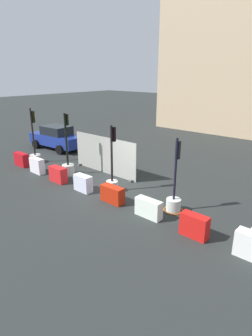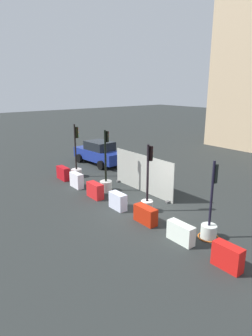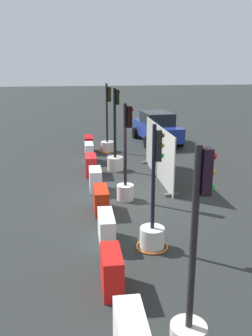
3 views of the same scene
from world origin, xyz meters
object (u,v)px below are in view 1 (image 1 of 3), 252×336
Objects in this scene: construction_barrier_1 at (37,166)px; construction_barrier_5 at (149,208)px; traffic_light_3 at (174,199)px; construction_barrier_3 at (83,183)px; traffic_light_0 at (35,154)px; construction_barrier_6 at (194,226)px; construction_barrier_4 at (112,194)px; construction_barrier_0 at (22,160)px; traffic_light_1 at (68,164)px; construction_barrier_2 at (58,174)px; car_blue_estate at (57,138)px; traffic_light_2 at (112,177)px.

construction_barrier_1 is 0.89× the size of construction_barrier_5.
traffic_light_3 is 4.65m from construction_barrier_3.
construction_barrier_6 is (12.09, -1.03, -0.12)m from traffic_light_0.
construction_barrier_5 is at bearing 0.59° from construction_barrier_1.
construction_barrier_3 is at bearing -178.40° from construction_barrier_4.
construction_barrier_3 is at bearing 0.60° from construction_barrier_1.
traffic_light_1 is at bearing 16.09° from construction_barrier_0.
construction_barrier_1 is at bearing -179.40° from construction_barrier_3.
car_blue_estate reaches higher than construction_barrier_2.
car_blue_estate is (-7.86, 4.05, 0.46)m from construction_barrier_3.
traffic_light_1 is 7.02m from traffic_light_3.
construction_barrier_0 is 0.25× the size of car_blue_estate.
construction_barrier_6 is (1.63, -1.21, -0.12)m from traffic_light_3.
traffic_light_2 is 3.24× the size of construction_barrier_6.
traffic_light_2 reaches higher than construction_barrier_1.
construction_barrier_3 is (5.97, -0.02, -0.00)m from construction_barrier_0.
construction_barrier_1 is 5.59m from car_blue_estate.
construction_barrier_4 is (7.94, 0.03, -0.03)m from construction_barrier_0.
construction_barrier_3 is at bearing -165.41° from traffic_light_3.
construction_barrier_1 is at bearing -28.67° from traffic_light_0.
construction_barrier_3 is 0.85× the size of construction_barrier_5.
traffic_light_1 is 8.71m from construction_barrier_6.
traffic_light_0 reaches higher than construction_barrier_6.
traffic_light_3 reaches higher than construction_barrier_3.
construction_barrier_1 is (-1.55, -1.06, -0.19)m from traffic_light_1.
construction_barrier_0 is at bearing -64.91° from car_blue_estate.
construction_barrier_6 is (8.10, 0.03, 0.02)m from construction_barrier_2.
traffic_light_3 reaches higher than construction_barrier_1.
construction_barrier_2 is at bearing -178.92° from construction_barrier_5.
traffic_light_2 is at bearing -19.05° from car_blue_estate.
traffic_light_1 is 1.89m from construction_barrier_1.
traffic_light_0 is 3.45m from traffic_light_1.
traffic_light_0 is 10.04m from construction_barrier_5.
construction_barrier_0 is at bearing -173.74° from traffic_light_3.
traffic_light_1 is 3.60m from traffic_light_2.
construction_barrier_6 is at bearing -4.88° from traffic_light_0.
traffic_light_3 is 6.59m from construction_barrier_2.
traffic_light_2 reaches higher than car_blue_estate.
construction_barrier_5 is (10.00, 0.02, -0.03)m from construction_barrier_0.
traffic_light_1 is 1.11× the size of traffic_light_3.
construction_barrier_6 is at bearing -6.96° from traffic_light_1.
construction_barrier_6 is at bearing -0.28° from construction_barrier_0.
traffic_light_0 is 3.61m from car_blue_estate.
construction_barrier_3 reaches higher than construction_barrier_4.
car_blue_estate is at bearing 161.35° from construction_barrier_5.
construction_barrier_2 is at bearing -177.90° from construction_barrier_3.
traffic_light_0 is 1.00× the size of traffic_light_1.
construction_barrier_0 is at bearing -179.76° from construction_barrier_4.
construction_barrier_0 reaches higher than construction_barrier_3.
construction_barrier_1 is 1.05× the size of construction_barrier_3.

